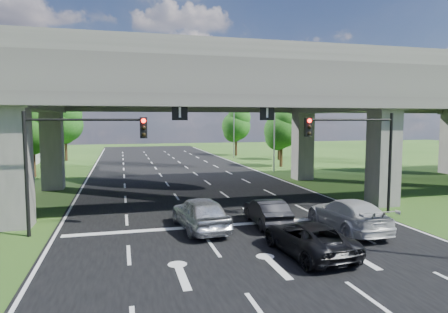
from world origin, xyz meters
name	(u,v)px	position (x,y,z in m)	size (l,w,h in m)	color
ground	(253,245)	(0.00, 0.00, 0.00)	(160.00, 160.00, 0.00)	#284A17
road	(206,201)	(0.00, 10.00, 0.01)	(18.00, 120.00, 0.03)	black
overpass	(200,88)	(0.00, 12.00, 7.92)	(80.00, 15.00, 10.00)	#3E3B39
signal_right	(359,144)	(7.82, 3.94, 4.19)	(5.76, 0.54, 6.00)	black
signal_left	(74,149)	(-7.82, 3.94, 4.19)	(5.76, 0.54, 6.00)	black
streetlight_far	(271,118)	(10.10, 24.00, 5.85)	(3.38, 0.25, 10.00)	gray
streetlight_beyond	(231,118)	(10.10, 40.00, 5.85)	(3.38, 0.25, 10.00)	gray
tree_left_near	(33,128)	(-13.95, 26.00, 4.82)	(4.50, 4.50, 7.80)	black
tree_left_mid	(20,132)	(-16.95, 34.00, 4.17)	(3.91, 3.90, 6.76)	black
tree_left_far	(65,123)	(-12.95, 42.00, 5.14)	(4.80, 4.80, 8.32)	black
tree_right_near	(282,129)	(13.05, 28.00, 4.50)	(4.20, 4.20, 7.28)	black
tree_right_mid	(279,130)	(16.05, 36.00, 4.17)	(3.91, 3.90, 6.76)	black
tree_right_far	(236,125)	(12.05, 44.00, 4.82)	(4.50, 4.50, 7.80)	black
car_silver	(200,213)	(-1.80, 3.00, 0.88)	(2.02, 5.01, 1.71)	#B7B9BF
car_dark	(267,212)	(1.80, 3.00, 0.73)	(1.48, 4.25, 1.40)	black
car_white	(348,215)	(5.40, 1.05, 0.82)	(2.22, 5.46, 1.58)	#B2B2B2
car_trailing	(308,238)	(1.81, -1.80, 0.71)	(2.27, 4.91, 1.37)	black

